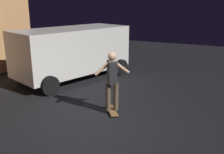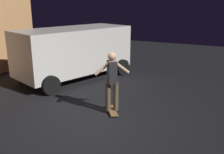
{
  "view_description": "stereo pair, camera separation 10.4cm",
  "coord_description": "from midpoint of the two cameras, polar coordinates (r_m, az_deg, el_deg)",
  "views": [
    {
      "loc": [
        -5.19,
        -2.91,
        3.03
      ],
      "look_at": [
        0.83,
        -0.09,
        1.05
      ],
      "focal_mm": 40.89,
      "sensor_mm": 36.0,
      "label": 1
    },
    {
      "loc": [
        -5.15,
        -3.0,
        3.03
      ],
      "look_at": [
        0.83,
        -0.09,
        1.05
      ],
      "focal_mm": 40.89,
      "sensor_mm": 36.0,
      "label": 2
    }
  ],
  "objects": [
    {
      "name": "skater",
      "position": [
        6.94,
        -0.43,
        -0.11
      ],
      "size": [
        0.67,
        0.83,
        1.67
      ],
      "color": "brown",
      "rests_on": "skateboard_ridden"
    },
    {
      "name": "skateboard_ridden",
      "position": [
        7.28,
        -0.41,
        -7.52
      ],
      "size": [
        0.74,
        0.64,
        0.07
      ],
      "color": "olive",
      "rests_on": "ground_plane"
    },
    {
      "name": "ground_plane",
      "position": [
        6.68,
        -4.23,
        -10.43
      ],
      "size": [
        28.0,
        28.0,
        0.0
      ],
      "primitive_type": "plane",
      "color": "black"
    },
    {
      "name": "parked_van",
      "position": [
        10.32,
        -9.01,
        5.95
      ],
      "size": [
        4.97,
        3.45,
        2.03
      ],
      "color": "silver",
      "rests_on": "ground_plane"
    }
  ]
}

